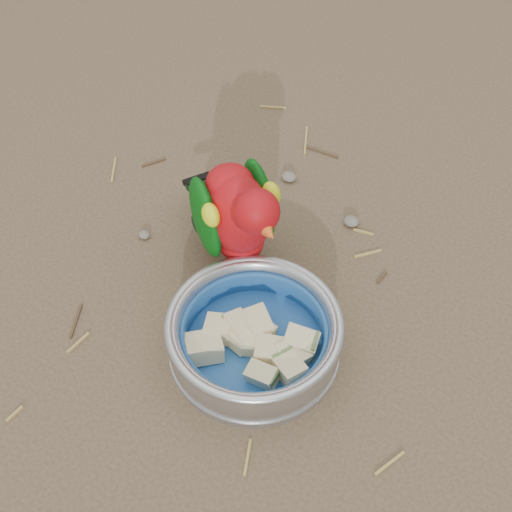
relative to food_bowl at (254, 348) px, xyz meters
The scene contains 6 objects.
ground 0.04m from the food_bowl, ahead, with size 60.00×60.00×0.00m, color brown.
food_bowl is the anchor object (origin of this frame).
bowl_wall 0.03m from the food_bowl, ahead, with size 0.20×0.20×0.04m, color #B2B2BA, non-canonical shape.
fruit_wedges 0.02m from the food_bowl, ahead, with size 0.12×0.12×0.03m, color beige, non-canonical shape.
lory_parrot 0.16m from the food_bowl, 136.66° to the left, with size 0.10×0.21×0.17m, color #A90B11, non-canonical shape.
ground_debris 0.13m from the food_bowl, 51.08° to the left, with size 0.90×0.80×0.01m, color #AF924B, non-canonical shape.
Camera 1 is at (0.26, -0.38, 0.72)m, focal length 50.00 mm.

